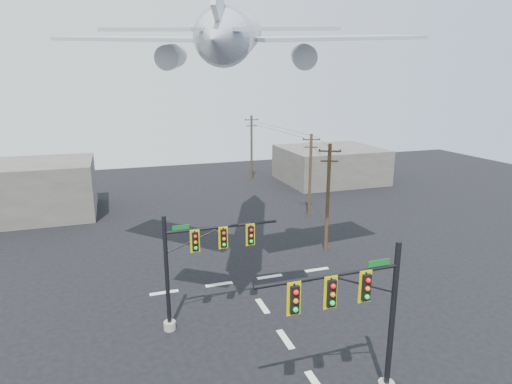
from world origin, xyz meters
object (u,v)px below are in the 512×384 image
object	(u,v)px
signal_mast_near	(362,318)
signal_mast_far	(196,264)
utility_pole_b	(310,174)
utility_pole_c	(252,146)
airliner	(237,35)
utility_pole_a	(328,196)

from	to	relation	value
signal_mast_near	signal_mast_far	size ratio (longest dim) A/B	1.07
utility_pole_b	utility_pole_c	size ratio (longest dim) A/B	0.94
signal_mast_near	airliner	bearing A→B (deg)	95.41
signal_mast_near	utility_pole_a	bearing A→B (deg)	66.83
signal_mast_near	utility_pole_b	world-z (taller)	utility_pole_b
utility_pole_b	utility_pole_c	world-z (taller)	utility_pole_c
signal_mast_near	utility_pole_a	distance (m)	18.56
signal_mast_near	signal_mast_far	distance (m)	10.50
signal_mast_far	airliner	distance (m)	15.31
signal_mast_far	utility_pole_a	world-z (taller)	utility_pole_a
airliner	utility_pole_b	bearing A→B (deg)	-23.12
signal_mast_near	signal_mast_far	xyz separation A→B (m)	(-5.76, 8.78, -0.27)
signal_mast_far	utility_pole_b	xyz separation A→B (m)	(16.07, 18.04, 0.70)
utility_pole_b	signal_mast_near	bearing A→B (deg)	-89.14
signal_mast_far	utility_pole_c	size ratio (longest dim) A/B	0.74
utility_pole_b	airliner	distance (m)	21.21
utility_pole_c	airliner	xyz separation A→B (m)	(-11.29, -31.68, 12.47)
signal_mast_near	utility_pole_b	bearing A→B (deg)	68.96
utility_pole_c	airliner	bearing A→B (deg)	-106.05
utility_pole_a	utility_pole_b	bearing A→B (deg)	97.71
signal_mast_far	airliner	world-z (taller)	airliner
signal_mast_near	utility_pole_c	xyz separation A→B (m)	(9.90, 46.27, 0.74)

